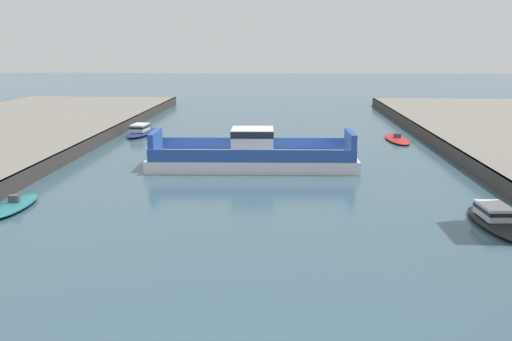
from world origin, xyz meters
TOP-DOWN VIEW (x-y plane):
  - chain_ferry at (-0.83, 38.72)m, footprint 18.84×6.76m
  - moored_boat_near_left at (-16.27, 25.33)m, footprint 1.90×5.74m
  - moored_boat_near_right at (15.10, 23.48)m, footprint 2.75×7.09m
  - moored_boat_far_left at (-15.63, 55.61)m, footprint 3.20×7.74m
  - moored_boat_far_right at (15.18, 53.20)m, footprint 2.64×7.26m

SIDE VIEW (x-z plane):
  - moored_boat_far_right at x=15.18m, z-range -0.24..0.63m
  - moored_boat_near_left at x=-16.27m, z-range -0.24..0.73m
  - moored_boat_near_right at x=15.10m, z-range -0.16..1.09m
  - moored_boat_far_left at x=-15.63m, z-range -0.19..1.24m
  - chain_ferry at x=-0.83m, z-range -0.69..2.87m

